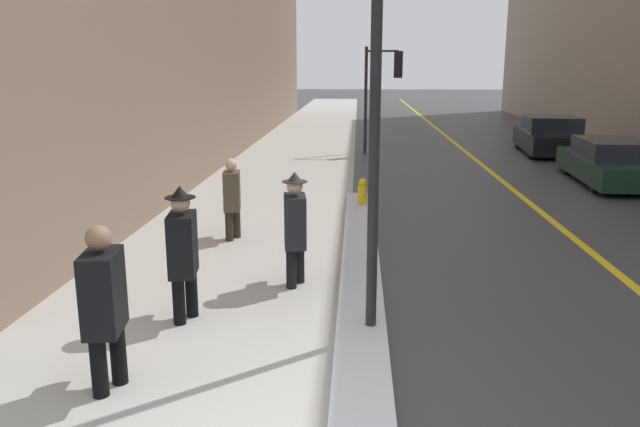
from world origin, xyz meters
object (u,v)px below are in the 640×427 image
(parked_car_black, at_px, (550,136))
(fire_hydrant, at_px, (362,195))
(traffic_light_near, at_px, (386,77))
(lamp_post, at_px, (375,103))
(pedestrian_nearside, at_px, (104,301))
(pedestrian_trailing, at_px, (183,249))
(parked_car_dark_green, at_px, (611,163))
(pedestrian_in_fedora, at_px, (295,225))
(pedestrian_with_shoulder_bag, at_px, (232,195))

(parked_car_black, xyz_separation_m, fire_hydrant, (-6.62, -9.36, -0.27))
(traffic_light_near, bearing_deg, lamp_post, -89.07)
(parked_car_black, relative_size, fire_hydrant, 6.25)
(pedestrian_nearside, xyz_separation_m, fire_hydrant, (2.44, 7.73, -0.56))
(pedestrian_trailing, bearing_deg, parked_car_black, 142.55)
(lamp_post, height_order, fire_hydrant, lamp_post)
(pedestrian_nearside, height_order, parked_car_dark_green, pedestrian_nearside)
(pedestrian_in_fedora, height_order, parked_car_dark_green, pedestrian_in_fedora)
(pedestrian_trailing, bearing_deg, traffic_light_near, 161.08)
(pedestrian_nearside, height_order, pedestrian_with_shoulder_bag, pedestrian_nearside)
(parked_car_black, bearing_deg, pedestrian_in_fedora, 156.60)
(pedestrian_nearside, bearing_deg, traffic_light_near, 161.29)
(pedestrian_nearside, relative_size, fire_hydrant, 2.32)
(lamp_post, height_order, pedestrian_nearside, lamp_post)
(pedestrian_nearside, relative_size, pedestrian_in_fedora, 1.00)
(pedestrian_trailing, distance_m, pedestrian_with_shoulder_bag, 3.63)
(lamp_post, height_order, pedestrian_trailing, lamp_post)
(pedestrian_with_shoulder_bag, bearing_deg, traffic_light_near, 157.05)
(lamp_post, xyz_separation_m, pedestrian_trailing, (-2.23, 0.33, -1.73))
(pedestrian_nearside, relative_size, pedestrian_with_shoulder_bag, 1.12)
(lamp_post, relative_size, pedestrian_trailing, 2.60)
(pedestrian_trailing, xyz_separation_m, fire_hydrant, (2.17, 6.05, -0.56))
(parked_car_black, bearing_deg, pedestrian_with_shoulder_bag, 147.72)
(pedestrian_nearside, bearing_deg, lamp_post, 110.84)
(parked_car_dark_green, bearing_deg, pedestrian_with_shoulder_bag, 127.75)
(traffic_light_near, bearing_deg, parked_car_black, 6.14)
(parked_car_black, bearing_deg, pedestrian_nearside, 156.96)
(traffic_light_near, xyz_separation_m, parked_car_black, (5.79, 0.24, -2.03))
(lamp_post, distance_m, parked_car_dark_green, 12.04)
(parked_car_dark_green, distance_m, fire_hydrant, 7.43)
(pedestrian_in_fedora, xyz_separation_m, pedestrian_with_shoulder_bag, (-1.34, 2.32, -0.08))
(pedestrian_trailing, relative_size, parked_car_dark_green, 0.37)
(pedestrian_in_fedora, bearing_deg, lamp_post, 24.32)
(pedestrian_in_fedora, relative_size, pedestrian_with_shoulder_bag, 1.12)
(lamp_post, height_order, pedestrian_with_shoulder_bag, lamp_post)
(pedestrian_with_shoulder_bag, distance_m, parked_car_black, 14.78)
(pedestrian_with_shoulder_bag, bearing_deg, parked_car_dark_green, 116.46)
(pedestrian_trailing, bearing_deg, pedestrian_with_shoulder_bag, 174.45)
(pedestrian_in_fedora, xyz_separation_m, parked_car_black, (7.59, 14.10, -0.27))
(traffic_light_near, relative_size, parked_car_black, 0.84)
(pedestrian_with_shoulder_bag, xyz_separation_m, parked_car_black, (8.93, 11.78, -0.19))
(lamp_post, distance_m, pedestrian_trailing, 2.84)
(pedestrian_trailing, xyz_separation_m, parked_car_dark_green, (8.68, 9.62, -0.36))
(pedestrian_with_shoulder_bag, distance_m, fire_hydrant, 3.37)
(traffic_light_near, height_order, pedestrian_nearside, traffic_light_near)
(lamp_post, bearing_deg, fire_hydrant, 90.53)
(traffic_light_near, bearing_deg, fire_hydrant, -91.42)
(parked_car_dark_green, height_order, parked_car_black, parked_car_black)
(lamp_post, distance_m, pedestrian_with_shoulder_bag, 4.96)
(pedestrian_in_fedora, distance_m, parked_car_dark_green, 11.18)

